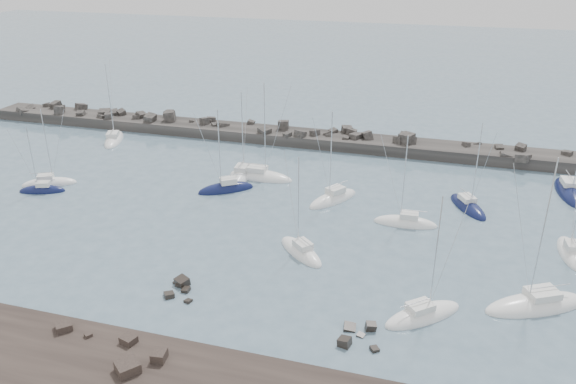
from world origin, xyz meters
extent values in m
plane|color=slate|center=(0.00, 0.00, 0.00)|extent=(400.00, 400.00, 0.00)
cube|color=black|center=(-1.23, -18.90, 0.75)|extent=(1.27, 1.43, 0.81)
cube|color=black|center=(-2.97, -20.85, 0.77)|extent=(2.38, 2.39, 0.85)
cube|color=black|center=(-8.58, -17.95, 0.49)|extent=(0.78, 0.78, 0.28)
cube|color=black|center=(-4.78, -17.70, 0.65)|extent=(1.51, 1.39, 0.60)
cube|color=black|center=(-11.23, -17.67, 0.66)|extent=(1.92, 1.93, 0.62)
cube|color=black|center=(-4.60, -7.89, 0.30)|extent=(1.65, 1.72, 1.21)
cube|color=black|center=(-4.92, -10.14, -0.08)|extent=(1.39, 1.50, 1.15)
cube|color=black|center=(-3.75, -8.81, 0.04)|extent=(0.82, 0.88, 0.74)
cube|color=black|center=(-5.20, -7.68, -0.07)|extent=(0.93, 0.95, 0.75)
cube|color=black|center=(-4.64, -8.02, 0.05)|extent=(0.99, 1.08, 0.97)
cube|color=black|center=(-2.75, -10.42, 0.03)|extent=(0.84, 0.86, 0.55)
cube|color=black|center=(13.97, -10.82, -0.06)|extent=(0.82, 0.77, 0.64)
cube|color=black|center=(12.83, -10.07, -0.06)|extent=(1.29, 1.32, 0.99)
cube|color=black|center=(15.40, -12.39, -0.03)|extent=(1.00, 0.97, 0.69)
cube|color=black|center=(14.68, -9.75, 0.27)|extent=(1.21, 1.08, 1.08)
cube|color=black|center=(12.86, -12.44, 0.16)|extent=(1.31, 1.31, 1.23)
cube|color=#2C2A27|center=(-7.50, 38.00, 0.20)|extent=(115.00, 6.00, 3.20)
cube|color=#2C2A27|center=(-42.70, 37.68, 2.03)|extent=(2.72, 2.79, 2.03)
cube|color=#2C2A27|center=(-41.88, 38.76, 1.78)|extent=(3.05, 3.18, 1.93)
cube|color=#2C2A27|center=(-36.12, 37.50, 1.73)|extent=(1.86, 1.99, 1.81)
cube|color=#2C2A27|center=(-32.63, 36.63, 2.19)|extent=(1.97, 2.38, 2.28)
cube|color=#2C2A27|center=(-59.82, 35.89, 1.79)|extent=(2.51, 2.28, 1.74)
cube|color=#2C2A27|center=(13.20, 37.64, 2.43)|extent=(2.80, 2.98, 1.89)
cube|color=#2C2A27|center=(-51.68, 36.38, 2.21)|extent=(2.19, 2.77, 2.52)
cube|color=#2C2A27|center=(27.57, 38.98, 1.91)|extent=(1.44, 1.54, 1.03)
cube|color=#2C2A27|center=(-18.94, 37.80, 1.70)|extent=(2.41, 2.68, 1.78)
cube|color=#2C2A27|center=(30.74, 39.10, 2.06)|extent=(1.90, 2.03, 1.65)
cube|color=#2C2A27|center=(22.55, 38.72, 1.91)|extent=(1.47, 1.71, 1.30)
cube|color=#2C2A27|center=(30.87, 35.42, 1.73)|extent=(2.60, 2.85, 1.80)
cube|color=#2C2A27|center=(-29.35, 37.99, 2.52)|extent=(2.57, 2.28, 2.18)
cube|color=#2C2A27|center=(-47.15, 36.52, 2.11)|extent=(1.65, 1.69, 1.36)
cube|color=#2C2A27|center=(0.67, 40.02, 1.65)|extent=(2.01, 2.03, 1.55)
cube|color=#2C2A27|center=(24.30, 40.47, 1.47)|extent=(1.64, 1.67, 1.43)
cube|color=#2C2A27|center=(-4.20, 35.95, 2.11)|extent=(2.20, 2.19, 1.60)
cube|color=#2C2A27|center=(-25.34, 38.49, 1.69)|extent=(1.30, 1.39, 1.15)
cube|color=#2C2A27|center=(3.35, 36.85, 1.83)|extent=(1.11, 1.08, 1.07)
cube|color=#2C2A27|center=(-4.25, 35.94, 1.82)|extent=(2.21, 2.04, 1.68)
cube|color=#2C2A27|center=(-49.64, 40.19, 1.96)|extent=(2.62, 2.86, 2.30)
cube|color=#2C2A27|center=(-20.46, 37.68, 1.68)|extent=(1.56, 1.52, 1.22)
cube|color=#2C2A27|center=(6.77, 38.12, 2.16)|extent=(2.39, 2.29, 2.13)
cube|color=#2C2A27|center=(-30.81, 40.51, 2.23)|extent=(1.59, 1.56, 1.58)
cube|color=#2C2A27|center=(-2.00, 37.32, 2.08)|extent=(1.90, 2.02, 1.44)
cube|color=#2C2A27|center=(28.37, 36.06, 1.54)|extent=(2.04, 1.84, 1.62)
cube|color=#2C2A27|center=(-22.04, 39.89, 1.89)|extent=(1.98, 2.04, 1.65)
cube|color=#2C2A27|center=(-22.49, 37.94, 2.32)|extent=(1.90, 1.87, 1.47)
cube|color=#2C2A27|center=(4.88, 37.63, 2.07)|extent=(2.15, 2.35, 1.09)
cube|color=#2C2A27|center=(-42.53, 36.49, 1.84)|extent=(1.83, 1.84, 1.28)
cube|color=#2C2A27|center=(0.36, 37.47, 1.74)|extent=(1.26, 1.24, 1.23)
cube|color=#2C2A27|center=(-10.55, 36.14, 2.00)|extent=(2.61, 2.73, 1.91)
cube|color=#2C2A27|center=(-22.12, 39.16, 1.94)|extent=(1.14, 1.03, 0.75)
cube|color=#2C2A27|center=(13.50, 38.01, 1.98)|extent=(2.76, 3.13, 2.34)
cube|color=#2C2A27|center=(-6.32, 35.64, 1.96)|extent=(1.68, 1.75, 1.13)
cube|color=#2C2A27|center=(-39.94, 38.93, 2.15)|extent=(1.88, 2.08, 1.84)
cube|color=#2C2A27|center=(11.97, 37.37, 2.15)|extent=(1.93, 2.05, 1.72)
cube|color=#2C2A27|center=(37.40, 38.80, 1.81)|extent=(1.90, 1.76, 1.30)
cube|color=#2C2A27|center=(3.77, 39.60, 1.85)|extent=(1.97, 2.00, 2.21)
cube|color=#2C2A27|center=(-59.80, 38.40, 1.54)|extent=(2.33, 2.52, 1.85)
cube|color=#2C2A27|center=(12.80, 37.83, 2.24)|extent=(2.16, 2.37, 2.36)
cube|color=#2C2A27|center=(-35.53, 38.46, 2.12)|extent=(2.25, 2.10, 1.83)
cube|color=#2C2A27|center=(-43.83, 38.96, 1.69)|extent=(1.76, 1.73, 1.17)
cube|color=#2C2A27|center=(-54.22, 39.90, 1.65)|extent=(1.69, 1.77, 1.44)
cube|color=#2C2A27|center=(-57.39, 39.99, 1.96)|extent=(1.37, 1.10, 1.24)
cube|color=#2C2A27|center=(-8.01, 38.87, 2.44)|extent=(2.01, 1.79, 1.93)
cube|color=#2C2A27|center=(0.02, 38.11, 1.75)|extent=(1.67, 1.41, 1.49)
cube|color=#2C2A27|center=(-55.05, 39.75, 2.15)|extent=(2.17, 2.46, 2.09)
cube|color=#2C2A27|center=(12.69, 39.20, 1.73)|extent=(1.77, 1.45, 1.43)
cube|color=#2C2A27|center=(2.89, 40.41, 2.02)|extent=(2.29, 2.17, 1.85)
cube|color=#2C2A27|center=(-14.60, 40.49, 1.84)|extent=(1.43, 1.16, 1.31)
cube|color=#2C2A27|center=(-47.32, 37.88, 1.60)|extent=(1.47, 1.28, 1.22)
cube|color=#2C2A27|center=(-40.97, 36.14, 2.13)|extent=(1.83, 1.91, 1.41)
ellipsoid|color=white|center=(-34.18, 10.14, 0.05)|extent=(7.72, 5.51, 2.00)
cube|color=white|center=(-34.51, 9.97, 1.23)|extent=(2.56, 2.31, 0.66)
cylinder|color=silver|center=(-33.65, 10.42, 5.96)|extent=(0.11, 0.11, 10.12)
cylinder|color=silver|center=(-34.98, 9.73, 1.85)|extent=(2.70, 1.46, 0.09)
ellipsoid|color=white|center=(-36.10, 29.80, 0.05)|extent=(5.92, 9.46, 2.22)
cube|color=white|center=(-35.93, 29.38, 1.34)|extent=(2.63, 3.03, 0.68)
cylinder|color=silver|center=(-36.36, 30.47, 7.11)|extent=(0.12, 0.12, 12.23)
cylinder|color=silver|center=(-35.70, 28.79, 1.97)|extent=(1.41, 3.41, 0.10)
ellipsoid|color=#0F1640|center=(-33.54, 7.77, 0.05)|extent=(6.54, 3.86, 1.83)
cube|color=white|center=(-33.25, 7.87, 1.15)|extent=(2.06, 1.76, 0.65)
cylinder|color=silver|center=(-34.01, 7.60, 5.04)|extent=(0.11, 0.11, 8.43)
cylinder|color=silver|center=(-32.83, 8.01, 1.75)|extent=(2.39, 0.90, 0.09)
ellipsoid|color=white|center=(-8.99, 21.12, 0.05)|extent=(3.41, 8.68, 2.24)
cube|color=white|center=(-8.95, 20.70, 1.37)|extent=(1.92, 2.52, 0.74)
cylinder|color=silver|center=(-9.05, 21.80, 6.72)|extent=(0.13, 0.13, 11.43)
cylinder|color=silver|center=(-8.89, 20.11, 2.06)|extent=(0.42, 3.38, 0.11)
ellipsoid|color=white|center=(-6.09, 20.89, 0.05)|extent=(9.79, 3.31, 2.37)
cube|color=white|center=(-6.58, 20.90, 1.42)|extent=(2.78, 2.04, 0.73)
cylinder|color=silver|center=(-5.32, 20.87, 7.60)|extent=(0.12, 0.12, 13.09)
cylinder|color=silver|center=(-7.26, 20.93, 2.09)|extent=(3.88, 0.22, 0.10)
ellipsoid|color=white|center=(5.22, 1.56, 0.05)|extent=(7.15, 6.88, 2.05)
cube|color=white|center=(5.50, 1.30, 1.26)|extent=(2.59, 2.56, 0.69)
cylinder|color=silver|center=(4.78, 1.97, 6.03)|extent=(0.12, 0.12, 10.23)
cylinder|color=silver|center=(5.89, 0.94, 1.90)|extent=(2.29, 2.13, 0.10)
ellipsoid|color=white|center=(5.72, 16.19, 0.05)|extent=(6.72, 8.48, 2.29)
cube|color=white|center=(5.94, 16.54, 1.41)|extent=(2.69, 2.89, 0.77)
cylinder|color=silver|center=(5.36, 15.62, 6.70)|extent=(0.13, 0.13, 11.34)
cylinder|color=silver|center=(6.26, 17.04, 2.13)|extent=(1.90, 2.89, 0.11)
ellipsoid|color=white|center=(19.01, -6.49, 0.05)|extent=(7.88, 7.39, 2.05)
cube|color=white|center=(18.70, -6.77, 1.24)|extent=(2.83, 2.78, 0.64)
cylinder|color=silver|center=(19.50, -6.05, 6.50)|extent=(0.11, 0.11, 11.15)
cylinder|color=silver|center=(18.27, -7.15, 1.83)|extent=(2.53, 2.26, 0.09)
ellipsoid|color=#0F1640|center=(23.01, 18.83, 0.05)|extent=(6.05, 8.19, 2.03)
cube|color=white|center=(22.82, 19.18, 1.23)|extent=(2.50, 2.74, 0.64)
cylinder|color=silver|center=(23.32, 18.27, 6.31)|extent=(0.11, 0.11, 10.80)
cylinder|color=silver|center=(22.54, 19.67, 1.83)|extent=(1.63, 2.84, 0.09)
ellipsoid|color=white|center=(15.67, 11.88, 0.05)|extent=(7.81, 2.75, 2.09)
cube|color=white|center=(16.05, 11.90, 1.29)|extent=(2.23, 1.65, 0.70)
cylinder|color=silver|center=(15.05, 11.85, 6.14)|extent=(0.12, 0.12, 10.40)
cylinder|color=silver|center=(16.59, 11.92, 1.94)|extent=(3.08, 0.25, 0.10)
ellipsoid|color=white|center=(33.87, 9.62, 0.05)|extent=(2.89, 7.70, 2.09)
cube|color=white|center=(33.90, 9.24, 1.29)|extent=(1.67, 2.22, 0.71)
cylinder|color=silver|center=(33.94, 8.72, 1.96)|extent=(0.32, 3.02, 0.10)
ellipsoid|color=white|center=(29.11, -1.92, 0.05)|extent=(10.66, 7.81, 2.41)
cube|color=white|center=(29.57, -1.67, 1.42)|extent=(3.56, 3.23, 0.70)
cylinder|color=silver|center=(28.38, -2.32, 8.09)|extent=(0.12, 0.12, 14.03)
cylinder|color=silver|center=(30.20, -1.32, 2.07)|extent=(3.70, 2.08, 0.10)
ellipsoid|color=#0F1640|center=(36.41, 27.51, 0.05)|extent=(4.14, 10.59, 2.48)
cube|color=white|center=(36.36, 28.03, 1.48)|extent=(2.34, 3.07, 0.75)
cylinder|color=silver|center=(36.29, 28.75, 2.18)|extent=(0.49, 4.13, 0.11)
ellipsoid|color=#0F1640|center=(-9.29, 15.28, 0.05)|extent=(7.79, 6.53, 2.27)
cube|color=white|center=(-8.97, 15.51, 1.42)|extent=(2.71, 2.56, 0.80)
cylinder|color=silver|center=(-9.80, 14.92, 6.31)|extent=(0.14, 0.14, 10.59)
cylinder|color=silver|center=(-8.52, 15.83, 2.16)|extent=(2.62, 1.92, 0.11)
camera|label=1|loc=(19.01, -50.78, 31.47)|focal=35.00mm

